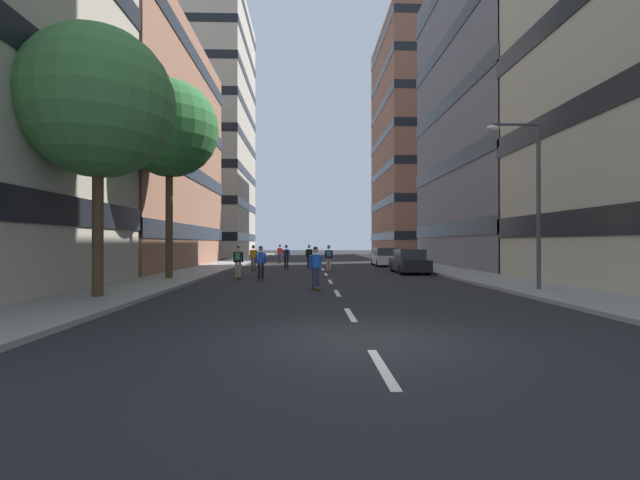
{
  "coord_description": "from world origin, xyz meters",
  "views": [
    {
      "loc": [
        -1.17,
        -8.75,
        1.94
      ],
      "look_at": [
        0.0,
        29.94,
        2.18
      ],
      "focal_mm": 24.59,
      "sensor_mm": 36.0,
      "label": 1
    }
  ],
  "objects_px": {
    "parked_car_mid": "(385,258)",
    "street_tree_mid": "(169,129)",
    "skater_5": "(329,256)",
    "skater_7": "(253,256)",
    "parked_car_near": "(409,262)",
    "skater_4": "(286,255)",
    "skater_3": "(280,253)",
    "skater_6": "(316,266)",
    "streetlamp_right": "(529,186)",
    "skater_2": "(309,255)",
    "street_tree_near": "(98,103)",
    "skater_0": "(261,261)",
    "skater_1": "(238,260)"
  },
  "relations": [
    {
      "from": "parked_car_mid",
      "to": "street_tree_mid",
      "type": "bearing_deg",
      "value": -134.52
    },
    {
      "from": "parked_car_mid",
      "to": "skater_5",
      "type": "bearing_deg",
      "value": -126.75
    },
    {
      "from": "parked_car_mid",
      "to": "skater_7",
      "type": "bearing_deg",
      "value": -150.26
    },
    {
      "from": "parked_car_near",
      "to": "skater_4",
      "type": "height_order",
      "value": "skater_4"
    },
    {
      "from": "skater_3",
      "to": "skater_6",
      "type": "bearing_deg",
      "value": -82.8
    },
    {
      "from": "parked_car_mid",
      "to": "streetlamp_right",
      "type": "height_order",
      "value": "streetlamp_right"
    },
    {
      "from": "streetlamp_right",
      "to": "skater_2",
      "type": "bearing_deg",
      "value": 116.98
    },
    {
      "from": "street_tree_near",
      "to": "skater_2",
      "type": "xyz_separation_m",
      "value": [
        7.2,
        18.53,
        -5.65
      ]
    },
    {
      "from": "parked_car_near",
      "to": "skater_0",
      "type": "distance_m",
      "value": 10.21
    },
    {
      "from": "parked_car_mid",
      "to": "skater_1",
      "type": "relative_size",
      "value": 2.47
    },
    {
      "from": "skater_2",
      "to": "skater_7",
      "type": "distance_m",
      "value": 4.9
    },
    {
      "from": "street_tree_mid",
      "to": "skater_7",
      "type": "xyz_separation_m",
      "value": [
        3.32,
        7.92,
        -6.77
      ]
    },
    {
      "from": "skater_5",
      "to": "skater_6",
      "type": "bearing_deg",
      "value": -95.61
    },
    {
      "from": "parked_car_near",
      "to": "skater_4",
      "type": "relative_size",
      "value": 2.47
    },
    {
      "from": "skater_4",
      "to": "skater_7",
      "type": "relative_size",
      "value": 1.0
    },
    {
      "from": "skater_6",
      "to": "streetlamp_right",
      "type": "bearing_deg",
      "value": -9.22
    },
    {
      "from": "street_tree_near",
      "to": "skater_7",
      "type": "bearing_deg",
      "value": 77.96
    },
    {
      "from": "skater_2",
      "to": "skater_6",
      "type": "xyz_separation_m",
      "value": [
        0.19,
        -15.33,
        0.0
      ]
    },
    {
      "from": "parked_car_near",
      "to": "skater_6",
      "type": "height_order",
      "value": "skater_6"
    },
    {
      "from": "parked_car_near",
      "to": "skater_5",
      "type": "xyz_separation_m",
      "value": [
        -5.02,
        1.97,
        0.32
      ]
    },
    {
      "from": "street_tree_near",
      "to": "skater_6",
      "type": "xyz_separation_m",
      "value": [
        7.39,
        3.2,
        -5.65
      ]
    },
    {
      "from": "streetlamp_right",
      "to": "skater_5",
      "type": "xyz_separation_m",
      "value": [
        -7.17,
        12.82,
        -3.12
      ]
    },
    {
      "from": "skater_5",
      "to": "skater_4",
      "type": "bearing_deg",
      "value": 136.49
    },
    {
      "from": "skater_0",
      "to": "skater_2",
      "type": "xyz_separation_m",
      "value": [
        2.54,
        10.86,
        0.0
      ]
    },
    {
      "from": "skater_0",
      "to": "skater_2",
      "type": "height_order",
      "value": "same"
    },
    {
      "from": "skater_6",
      "to": "skater_3",
      "type": "bearing_deg",
      "value": 97.2
    },
    {
      "from": "skater_2",
      "to": "parked_car_near",
      "type": "bearing_deg",
      "value": -42.62
    },
    {
      "from": "street_tree_mid",
      "to": "streetlamp_right",
      "type": "distance_m",
      "value": 17.11
    },
    {
      "from": "skater_3",
      "to": "skater_5",
      "type": "xyz_separation_m",
      "value": [
        3.99,
        -11.19,
        0.03
      ]
    },
    {
      "from": "skater_3",
      "to": "skater_1",
      "type": "bearing_deg",
      "value": -94.04
    },
    {
      "from": "street_tree_near",
      "to": "street_tree_mid",
      "type": "height_order",
      "value": "street_tree_mid"
    },
    {
      "from": "street_tree_near",
      "to": "skater_1",
      "type": "bearing_deg",
      "value": 69.29
    },
    {
      "from": "skater_1",
      "to": "skater_2",
      "type": "distance_m",
      "value": 10.48
    },
    {
      "from": "parked_car_mid",
      "to": "skater_6",
      "type": "height_order",
      "value": "skater_6"
    },
    {
      "from": "skater_7",
      "to": "skater_3",
      "type": "bearing_deg",
      "value": 83.3
    },
    {
      "from": "street_tree_mid",
      "to": "skater_1",
      "type": "relative_size",
      "value": 5.69
    },
    {
      "from": "skater_1",
      "to": "street_tree_mid",
      "type": "bearing_deg",
      "value": -160.64
    },
    {
      "from": "street_tree_near",
      "to": "skater_5",
      "type": "xyz_separation_m",
      "value": [
        8.52,
        14.67,
        -5.62
      ]
    },
    {
      "from": "street_tree_near",
      "to": "skater_1",
      "type": "distance_m",
      "value": 10.95
    },
    {
      "from": "skater_5",
      "to": "skater_0",
      "type": "bearing_deg",
      "value": -118.88
    },
    {
      "from": "streetlamp_right",
      "to": "skater_6",
      "type": "height_order",
      "value": "streetlamp_right"
    },
    {
      "from": "street_tree_mid",
      "to": "skater_1",
      "type": "height_order",
      "value": "street_tree_mid"
    },
    {
      "from": "skater_6",
      "to": "street_tree_mid",
      "type": "bearing_deg",
      "value": 149.08
    },
    {
      "from": "parked_car_near",
      "to": "parked_car_mid",
      "type": "height_order",
      "value": "same"
    },
    {
      "from": "parked_car_near",
      "to": "skater_6",
      "type": "distance_m",
      "value": 11.32
    },
    {
      "from": "skater_5",
      "to": "parked_car_mid",
      "type": "bearing_deg",
      "value": 53.25
    },
    {
      "from": "skater_1",
      "to": "skater_7",
      "type": "bearing_deg",
      "value": 90.05
    },
    {
      "from": "skater_6",
      "to": "skater_7",
      "type": "height_order",
      "value": "same"
    },
    {
      "from": "skater_3",
      "to": "skater_4",
      "type": "bearing_deg",
      "value": -83.28
    },
    {
      "from": "street_tree_near",
      "to": "street_tree_mid",
      "type": "distance_m",
      "value": 7.7
    }
  ]
}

